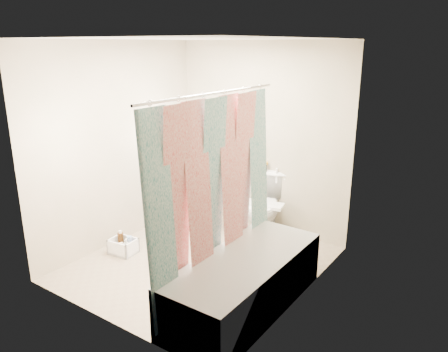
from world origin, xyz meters
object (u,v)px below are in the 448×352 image
Objects in this scene: toilet at (266,206)px; plumber at (206,170)px; cleaning_caddy at (124,247)px; bathtub at (244,281)px.

toilet is 0.49× the size of plumber.
plumber is 5.14× the size of cleaning_caddy.
bathtub is 1.61m from toilet.
plumber is 1.38m from cleaning_caddy.
bathtub is 1.75m from cleaning_caddy.
toilet is 2.53× the size of cleaning_caddy.
plumber is at bearing 64.38° from cleaning_caddy.
bathtub reaches higher than cleaning_caddy.
toilet reaches higher than bathtub.
toilet is (-0.61, 1.48, 0.13)m from bathtub.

